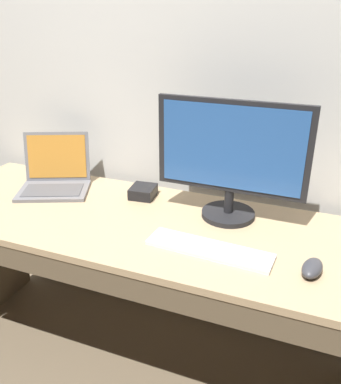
{
  "coord_description": "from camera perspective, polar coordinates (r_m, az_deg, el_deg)",
  "views": [
    {
      "loc": [
        0.63,
        -1.28,
        1.5
      ],
      "look_at": [
        0.12,
        0.0,
        0.88
      ],
      "focal_mm": 38.51,
      "sensor_mm": 36.0,
      "label": 1
    }
  ],
  "objects": [
    {
      "name": "ground_plane",
      "position": [
        2.07,
        -3.42,
        -22.13
      ],
      "size": [
        14.0,
        14.0,
        0.0
      ],
      "primitive_type": "plane",
      "color": "brown"
    },
    {
      "name": "desk",
      "position": [
        1.69,
        -4.17,
        -9.4
      ],
      "size": [
        1.86,
        0.64,
        0.74
      ],
      "color": "tan",
      "rests_on": "ground"
    },
    {
      "name": "laptop_space_gray",
      "position": [
        1.94,
        -15.73,
        1.81
      ],
      "size": [
        0.38,
        0.36,
        0.24
      ],
      "color": "slate",
      "rests_on": "desk"
    },
    {
      "name": "external_monitor",
      "position": [
        1.55,
        8.38,
        4.42
      ],
      "size": [
        0.57,
        0.21,
        0.46
      ],
      "color": "black",
      "rests_on": "desk"
    },
    {
      "name": "wired_keyboard",
      "position": [
        1.42,
        5.38,
        -7.87
      ],
      "size": [
        0.44,
        0.14,
        0.02
      ],
      "color": "white",
      "rests_on": "desk"
    },
    {
      "name": "computer_mouse",
      "position": [
        1.37,
        19.03,
        -9.93
      ],
      "size": [
        0.08,
        0.12,
        0.04
      ],
      "primitive_type": "ellipsoid",
      "rotation": [
        0.0,
        0.0,
        -0.17
      ],
      "color": "#38383D",
      "rests_on": "desk"
    },
    {
      "name": "external_drive_box",
      "position": [
        1.8,
        -3.82,
        0.04
      ],
      "size": [
        0.11,
        0.12,
        0.05
      ],
      "primitive_type": "cube",
      "rotation": [
        0.0,
        0.0,
        0.11
      ],
      "color": "black",
      "rests_on": "desk"
    }
  ]
}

